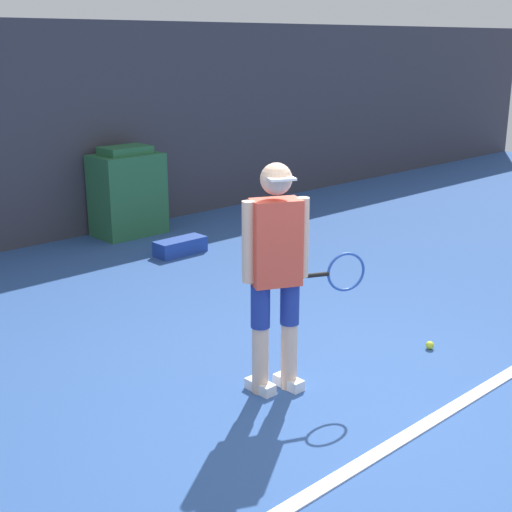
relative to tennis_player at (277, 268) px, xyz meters
name	(u,v)px	position (x,y,z in m)	size (l,w,h in m)	color
ground_plane	(328,403)	(0.12, -0.40, -0.93)	(24.00, 24.00, 0.00)	#2D5193
court_baseline	(403,438)	(0.12, -1.05, -0.93)	(21.60, 0.10, 0.01)	white
tennis_player	(277,268)	(0.00, 0.00, 0.00)	(0.85, 0.47, 1.68)	beige
tennis_ball	(430,345)	(1.44, -0.36, -0.90)	(0.07, 0.07, 0.07)	#D1E533
covered_chair	(128,193)	(1.65, 4.46, -0.38)	(0.88, 0.58, 1.16)	#28663D
equipment_bag	(180,246)	(1.59, 3.26, -0.84)	(0.64, 0.26, 0.18)	#1E3D99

